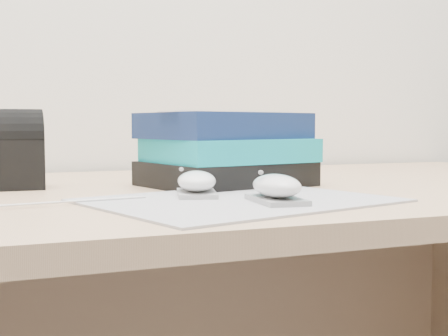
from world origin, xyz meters
name	(u,v)px	position (x,y,z in m)	size (l,w,h in m)	color
desk	(203,316)	(0.00, 1.64, 0.50)	(1.60, 0.80, 0.73)	tan
mousepad	(239,200)	(-0.05, 1.38, 0.73)	(0.37, 0.29, 0.00)	gray
mouse_rear	(197,183)	(-0.08, 1.44, 0.75)	(0.08, 0.11, 0.04)	#9F9FA1
mouse_front	(277,188)	(-0.01, 1.33, 0.75)	(0.06, 0.10, 0.04)	gray
usb_cable	(66,202)	(-0.26, 1.43, 0.73)	(0.00, 0.00, 0.21)	silver
book_stack	(226,150)	(0.02, 1.58, 0.79)	(0.28, 0.25, 0.12)	black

